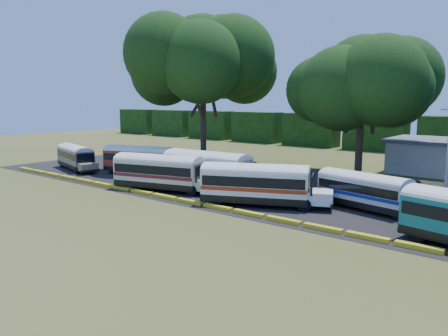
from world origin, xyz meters
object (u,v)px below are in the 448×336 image
Objects in this scene: bus_beige at (76,156)px; bus_cream_west at (161,170)px; bus_red at (141,158)px; tree_west at (203,59)px; bus_white_red at (258,182)px.

bus_cream_west is at bearing 8.47° from bus_beige.
bus_red is 16.11m from tree_west.
tree_west is at bearing 72.80° from bus_red.
tree_west is (-19.05, 14.97, 11.74)m from bus_white_red.
bus_beige is 0.91× the size of bus_red.
bus_cream_west is at bearing -61.61° from tree_west.
tree_west is (-8.53, 15.78, 11.74)m from bus_cream_west.
bus_cream_west is at bearing 160.40° from bus_white_red.
tree_west is at bearing 103.18° from bus_cream_west.
bus_red is 0.97× the size of bus_white_red.
bus_white_red reaches higher than bus_red.
bus_beige is 20.21m from tree_west.
tree_west reaches higher than bus_cream_west.
bus_beige is 0.87× the size of bus_cream_west.
bus_beige is 0.48× the size of tree_west.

